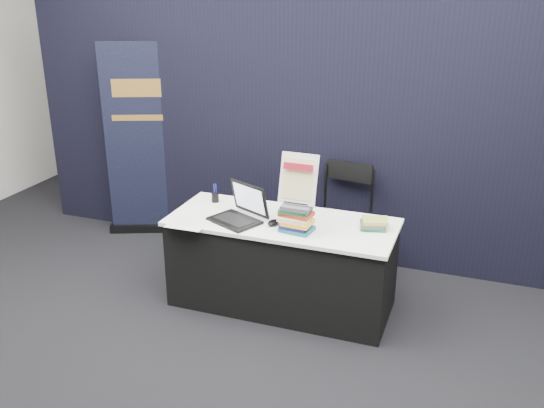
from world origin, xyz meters
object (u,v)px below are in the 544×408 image
at_px(laptop, 237,212).
at_px(book_stack_short, 374,224).
at_px(info_sign, 298,180).
at_px(display_table, 282,263).
at_px(stacking_chair, 343,215).
at_px(pullup_banner, 145,152).
at_px(book_stack_tall, 296,218).

height_order(laptop, book_stack_short, laptop).
distance_m(laptop, info_sign, 0.61).
height_order(display_table, stacking_chair, stacking_chair).
distance_m(display_table, stacking_chair, 0.82).
height_order(display_table, pullup_banner, pullup_banner).
bearing_deg(book_stack_tall, info_sign, 90.00).
bearing_deg(laptop, book_stack_tall, 19.07).
xyz_separation_m(book_stack_short, stacking_chair, (-0.39, 0.65, -0.23)).
bearing_deg(book_stack_tall, stacking_chair, 80.41).
xyz_separation_m(book_stack_tall, pullup_banner, (-1.98, 1.11, 0.02)).
relative_size(pullup_banner, stacking_chair, 1.96).
relative_size(book_stack_short, info_sign, 0.58).
distance_m(laptop, book_stack_short, 1.07).
bearing_deg(book_stack_tall, laptop, 174.18).
bearing_deg(laptop, book_stack_short, 34.95).
relative_size(laptop, stacking_chair, 0.46).
height_order(laptop, pullup_banner, pullup_banner).
bearing_deg(book_stack_tall, book_stack_short, 23.78).
distance_m(display_table, book_stack_tall, 0.53).
bearing_deg(book_stack_short, pullup_banner, 160.99).
distance_m(display_table, pullup_banner, 2.10).
bearing_deg(stacking_chair, book_stack_tall, -91.99).
relative_size(display_table, stacking_chair, 1.80).
distance_m(pullup_banner, stacking_chair, 2.16).
relative_size(book_stack_tall, info_sign, 0.61).
bearing_deg(book_stack_tall, display_table, 136.87).
xyz_separation_m(book_stack_tall, info_sign, (0.00, 0.03, 0.29)).
height_order(book_stack_tall, info_sign, info_sign).
bearing_deg(info_sign, book_stack_tall, -88.60).
bearing_deg(display_table, laptop, -162.66).
height_order(book_stack_short, stacking_chair, stacking_chair).
distance_m(book_stack_short, pullup_banner, 2.66).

